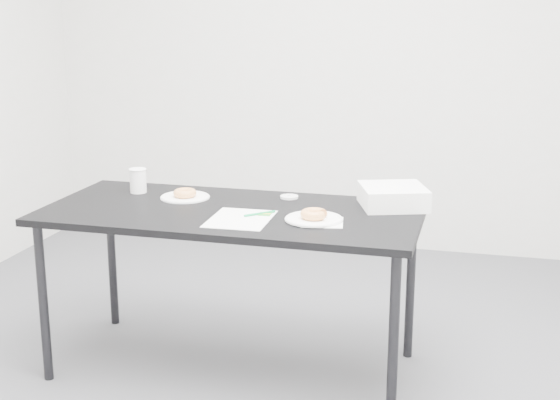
% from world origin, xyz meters
% --- Properties ---
extents(floor, '(4.00, 4.00, 0.00)m').
position_xyz_m(floor, '(0.00, 0.00, 0.00)').
color(floor, '#48484D').
rests_on(floor, ground).
extents(wall_back, '(4.00, 0.02, 2.70)m').
position_xyz_m(wall_back, '(0.00, 2.00, 1.35)').
color(wall_back, silver).
rests_on(wall_back, floor).
extents(table, '(1.63, 0.77, 0.74)m').
position_xyz_m(table, '(-0.10, 0.01, 0.69)').
color(table, black).
rests_on(table, floor).
extents(scorecard, '(0.26, 0.32, 0.00)m').
position_xyz_m(scorecard, '(-0.01, -0.12, 0.74)').
color(scorecard, white).
rests_on(scorecard, table).
extents(logo_patch, '(0.05, 0.05, 0.00)m').
position_xyz_m(logo_patch, '(0.07, -0.03, 0.75)').
color(logo_patch, green).
rests_on(logo_patch, scorecard).
extents(pen, '(0.11, 0.11, 0.01)m').
position_xyz_m(pen, '(0.05, -0.04, 0.75)').
color(pen, '#0D904C').
rests_on(pen, scorecard).
extents(napkin, '(0.19, 0.19, 0.00)m').
position_xyz_m(napkin, '(0.33, -0.09, 0.74)').
color(napkin, white).
rests_on(napkin, table).
extents(plate_near, '(0.24, 0.24, 0.01)m').
position_xyz_m(plate_near, '(0.29, -0.07, 0.75)').
color(plate_near, white).
rests_on(plate_near, napkin).
extents(donut_near, '(0.12, 0.12, 0.04)m').
position_xyz_m(donut_near, '(0.29, -0.07, 0.77)').
color(donut_near, '#E48F48').
rests_on(donut_near, plate_near).
extents(plate_far, '(0.23, 0.23, 0.01)m').
position_xyz_m(plate_far, '(-0.37, 0.16, 0.75)').
color(plate_far, white).
rests_on(plate_far, table).
extents(donut_far, '(0.13, 0.13, 0.04)m').
position_xyz_m(donut_far, '(-0.37, 0.16, 0.77)').
color(donut_far, '#E48F48').
rests_on(donut_far, plate_far).
extents(coffee_cup, '(0.08, 0.08, 0.12)m').
position_xyz_m(coffee_cup, '(-0.62, 0.20, 0.80)').
color(coffee_cup, white).
rests_on(coffee_cup, table).
extents(cup_lid, '(0.08, 0.08, 0.01)m').
position_xyz_m(cup_lid, '(0.09, 0.28, 0.75)').
color(cup_lid, white).
rests_on(cup_lid, table).
extents(bakery_box, '(0.35, 0.35, 0.09)m').
position_xyz_m(bakery_box, '(0.57, 0.25, 0.79)').
color(bakery_box, white).
rests_on(bakery_box, table).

